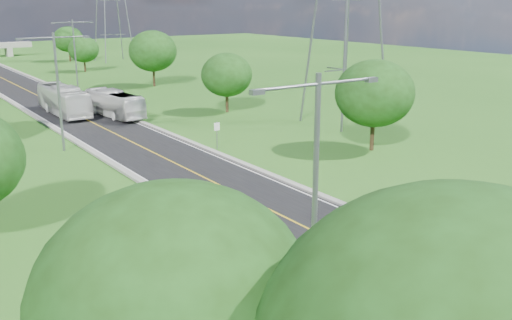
# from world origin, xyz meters

# --- Properties ---
(ground) EXTENTS (260.00, 260.00, 0.00)m
(ground) POSITION_xyz_m (0.00, 60.00, 0.00)
(ground) COLOR #265B19
(ground) RESTS_ON ground
(road) EXTENTS (8.00, 150.00, 0.06)m
(road) POSITION_xyz_m (0.00, 66.00, 0.03)
(road) COLOR black
(road) RESTS_ON ground
(curb_left) EXTENTS (0.50, 150.00, 0.22)m
(curb_left) POSITION_xyz_m (-4.25, 66.00, 0.11)
(curb_left) COLOR gray
(curb_left) RESTS_ON ground
(curb_right) EXTENTS (0.50, 150.00, 0.22)m
(curb_right) POSITION_xyz_m (4.25, 66.00, 0.11)
(curb_right) COLOR gray
(curb_right) RESTS_ON ground
(speed_limit_sign) EXTENTS (0.55, 0.09, 2.40)m
(speed_limit_sign) POSITION_xyz_m (5.20, 37.98, 1.60)
(speed_limit_sign) COLOR slate
(speed_limit_sign) RESTS_ON ground
(streetlight_near_left) EXTENTS (5.90, 0.25, 10.00)m
(streetlight_near_left) POSITION_xyz_m (-6.00, 12.00, 5.94)
(streetlight_near_left) COLOR slate
(streetlight_near_left) RESTS_ON ground
(streetlight_mid_left) EXTENTS (5.90, 0.25, 10.00)m
(streetlight_mid_left) POSITION_xyz_m (-6.00, 45.00, 5.94)
(streetlight_mid_left) COLOR slate
(streetlight_mid_left) RESTS_ON ground
(streetlight_far_right) EXTENTS (5.90, 0.25, 10.00)m
(streetlight_far_right) POSITION_xyz_m (6.00, 78.00, 5.94)
(streetlight_far_right) COLOR slate
(streetlight_far_right) RESTS_ON ground
(tree_la) EXTENTS (7.14, 7.14, 8.30)m
(tree_la) POSITION_xyz_m (-14.00, 8.00, 5.27)
(tree_la) COLOR black
(tree_la) RESTS_ON ground
(tree_rb) EXTENTS (6.72, 6.72, 7.82)m
(tree_rb) POSITION_xyz_m (16.00, 30.00, 4.95)
(tree_rb) COLOR black
(tree_rb) RESTS_ON ground
(tree_rc) EXTENTS (5.88, 5.88, 6.84)m
(tree_rc) POSITION_xyz_m (15.00, 52.00, 4.33)
(tree_rc) COLOR black
(tree_rc) RESTS_ON ground
(tree_rd) EXTENTS (7.14, 7.14, 8.30)m
(tree_rd) POSITION_xyz_m (17.00, 76.00, 5.27)
(tree_rd) COLOR black
(tree_rd) RESTS_ON ground
(tree_re) EXTENTS (5.46, 5.46, 6.35)m
(tree_re) POSITION_xyz_m (14.50, 100.00, 4.02)
(tree_re) COLOR black
(tree_re) RESTS_ON ground
(tree_rf) EXTENTS (6.30, 6.30, 7.33)m
(tree_rf) POSITION_xyz_m (18.00, 120.00, 4.64)
(tree_rf) COLOR black
(tree_rf) RESTS_ON ground
(bus_outbound) EXTENTS (3.27, 10.49, 2.88)m
(bus_outbound) POSITION_xyz_m (3.20, 56.69, 1.50)
(bus_outbound) COLOR white
(bus_outbound) RESTS_ON road
(bus_inbound) EXTENTS (2.85, 11.77, 3.27)m
(bus_inbound) POSITION_xyz_m (-1.04, 61.16, 1.70)
(bus_inbound) COLOR silver
(bus_inbound) RESTS_ON road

